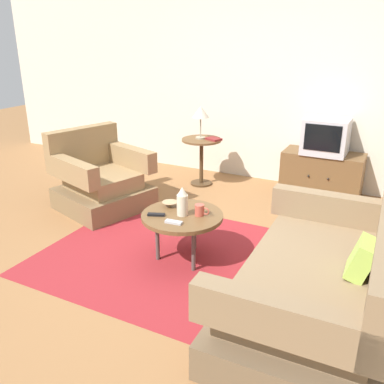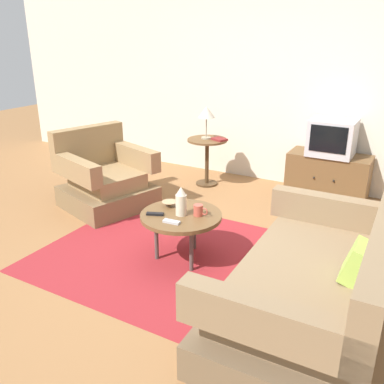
# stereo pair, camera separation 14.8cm
# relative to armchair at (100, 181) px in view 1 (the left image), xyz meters

# --- Properties ---
(ground_plane) EXTENTS (16.00, 16.00, 0.00)m
(ground_plane) POSITION_rel_armchair_xyz_m (1.43, -0.60, -0.31)
(ground_plane) COLOR olive
(back_wall) EXTENTS (9.00, 0.12, 2.70)m
(back_wall) POSITION_rel_armchair_xyz_m (1.43, 1.85, 1.04)
(back_wall) COLOR beige
(back_wall) RESTS_ON ground
(area_rug) EXTENTS (2.49, 1.92, 0.00)m
(area_rug) POSITION_rel_armchair_xyz_m (1.41, -0.64, -0.31)
(area_rug) COLOR maroon
(area_rug) RESTS_ON ground
(armchair) EXTENTS (1.10, 1.12, 0.88)m
(armchair) POSITION_rel_armchair_xyz_m (0.00, 0.00, 0.00)
(armchair) COLOR brown
(armchair) RESTS_ON ground
(couch) EXTENTS (1.03, 1.77, 0.85)m
(couch) POSITION_rel_armchair_xyz_m (2.66, -0.98, -0.03)
(couch) COLOR brown
(couch) RESTS_ON ground
(coffee_table) EXTENTS (0.71, 0.71, 0.44)m
(coffee_table) POSITION_rel_armchair_xyz_m (1.41, -0.64, 0.09)
(coffee_table) COLOR brown
(coffee_table) RESTS_ON ground
(side_table) EXTENTS (0.51, 0.51, 0.62)m
(side_table) POSITION_rel_armchair_xyz_m (0.70, 1.21, 0.14)
(side_table) COLOR brown
(side_table) RESTS_ON ground
(tv_stand) EXTENTS (0.95, 0.46, 0.54)m
(tv_stand) POSITION_rel_armchair_xyz_m (2.20, 1.53, -0.04)
(tv_stand) COLOR brown
(tv_stand) RESTS_ON ground
(television) EXTENTS (0.51, 0.46, 0.42)m
(television) POSITION_rel_armchair_xyz_m (2.20, 1.51, 0.45)
(television) COLOR #B7B7BC
(television) RESTS_ON tv_stand
(table_lamp) EXTENTS (0.22, 0.22, 0.42)m
(table_lamp) POSITION_rel_armchair_xyz_m (0.68, 1.23, 0.64)
(table_lamp) COLOR #9E937A
(table_lamp) RESTS_ON side_table
(vase) EXTENTS (0.10, 0.10, 0.26)m
(vase) POSITION_rel_armchair_xyz_m (1.43, -0.66, 0.25)
(vase) COLOR beige
(vase) RESTS_ON coffee_table
(mug) EXTENTS (0.13, 0.08, 0.10)m
(mug) POSITION_rel_armchair_xyz_m (1.56, -0.59, 0.18)
(mug) COLOR #B74C3D
(mug) RESTS_ON coffee_table
(bowl) EXTENTS (0.14, 0.14, 0.04)m
(bowl) POSITION_rel_armchair_xyz_m (1.24, -0.54, 0.15)
(bowl) COLOR tan
(bowl) RESTS_ON coffee_table
(tv_remote_dark) EXTENTS (0.15, 0.10, 0.02)m
(tv_remote_dark) POSITION_rel_armchair_xyz_m (1.23, -0.77, 0.14)
(tv_remote_dark) COLOR black
(tv_remote_dark) RESTS_ON coffee_table
(tv_remote_silver) EXTENTS (0.15, 0.06, 0.02)m
(tv_remote_silver) POSITION_rel_armchair_xyz_m (1.44, -0.84, 0.14)
(tv_remote_silver) COLOR #B2B2B7
(tv_remote_silver) RESTS_ON coffee_table
(book) EXTENTS (0.22, 0.19, 0.03)m
(book) POSITION_rel_armchair_xyz_m (0.87, 1.23, 0.32)
(book) COLOR maroon
(book) RESTS_ON side_table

